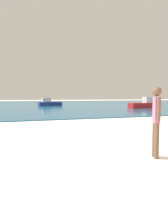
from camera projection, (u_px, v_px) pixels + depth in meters
The scene contains 4 objects.
water at pixel (25, 104), 40.66m from camera, with size 160.00×60.00×0.06m, color #14567F.
person_standing at pixel (156, 118), 4.74m from camera, with size 0.22×0.37×1.69m.
boat_near at pixel (145, 104), 25.37m from camera, with size 4.10×1.38×1.39m.
boat_far at pixel (49, 103), 32.19m from camera, with size 3.84×1.91×1.25m.
Camera 1 is at (-1.53, 2.94, 1.45)m, focal length 32.22 mm.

